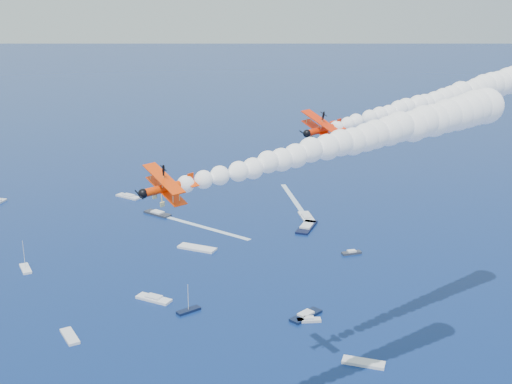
{
  "coord_description": "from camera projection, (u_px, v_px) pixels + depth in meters",
  "views": [
    {
      "loc": [
        1.91,
        -73.15,
        81.63
      ],
      "look_at": [
        8.15,
        24.94,
        51.16
      ],
      "focal_mm": 46.49,
      "sensor_mm": 36.0,
      "label": 1
    }
  ],
  "objects": [
    {
      "name": "smoke_trail_lead",
      "position": [
        448.0,
        97.0,
        132.39
      ],
      "size": [
        68.81,
        62.77,
        11.6
      ],
      "primitive_type": null,
      "rotation": [
        0.0,
        0.0,
        3.7
      ],
      "color": "white"
    },
    {
      "name": "spectator_boats",
      "position": [
        213.0,
        268.0,
        199.89
      ],
      "size": [
        251.91,
        162.27,
        0.7
      ],
      "color": "white",
      "rests_on": "ground"
    },
    {
      "name": "biplane_trail",
      "position": [
        168.0,
        187.0,
        87.43
      ],
      "size": [
        11.76,
        12.84,
        7.85
      ],
      "primitive_type": null,
      "rotation": [
        -0.22,
        0.07,
        3.65
      ],
      "color": "#FB3B05"
    },
    {
      "name": "boat_wakes",
      "position": [
        253.0,
        212.0,
        251.22
      ],
      "size": [
        52.14,
        65.45,
        0.04
      ],
      "color": "white",
      "rests_on": "ground"
    },
    {
      "name": "biplane_lead",
      "position": [
        323.0,
        129.0,
        114.82
      ],
      "size": [
        12.57,
        13.54,
        8.77
      ],
      "primitive_type": null,
      "rotation": [
        -0.31,
        0.07,
        3.7
      ],
      "color": "#F32705"
    },
    {
      "name": "smoke_trail_trail",
      "position": [
        358.0,
        139.0,
        103.66
      ],
      "size": [
        68.69,
        59.68,
        11.6
      ],
      "primitive_type": null,
      "rotation": [
        0.0,
        0.0,
        3.65
      ],
      "color": "white"
    }
  ]
}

